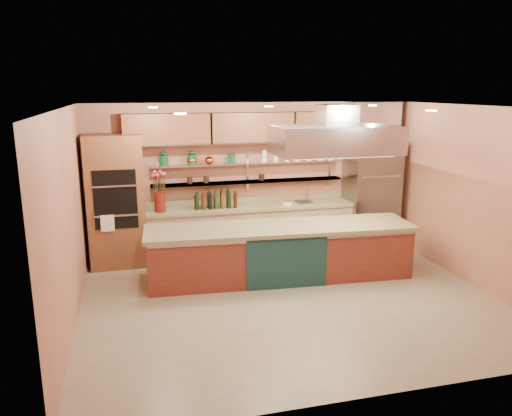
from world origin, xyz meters
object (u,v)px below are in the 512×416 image
object	(u,v)px
island	(280,252)
kitchen_scale	(287,202)
copper_kettle	(209,160)
refrigerator	(371,193)
flower_vase	(160,202)
green_canister	(232,159)

from	to	relation	value
island	kitchen_scale	distance (m)	1.47
copper_kettle	refrigerator	bearing A→B (deg)	-4.20
island	copper_kettle	bearing A→B (deg)	125.06
copper_kettle	flower_vase	bearing A→B (deg)	-166.59
flower_vase	kitchen_scale	xyz separation A→B (m)	(2.34, 0.00, -0.13)
kitchen_scale	green_canister	world-z (taller)	green_canister
refrigerator	green_canister	bearing A→B (deg)	175.16
refrigerator	island	distance (m)	2.64
island	flower_vase	world-z (taller)	flower_vase
refrigerator	flower_vase	world-z (taller)	refrigerator
island	kitchen_scale	bearing A→B (deg)	71.93
refrigerator	green_canister	size ratio (longest dim) A/B	13.06
refrigerator	kitchen_scale	world-z (taller)	refrigerator
flower_vase	island	bearing A→B (deg)	-34.88
flower_vase	green_canister	xyz separation A→B (m)	(1.34, 0.22, 0.69)
kitchen_scale	green_canister	size ratio (longest dim) A/B	1.00
copper_kettle	green_canister	xyz separation A→B (m)	(0.42, 0.00, 0.01)
kitchen_scale	island	bearing A→B (deg)	-107.94
kitchen_scale	flower_vase	bearing A→B (deg)	-175.98
island	copper_kettle	distance (m)	2.20
green_canister	flower_vase	bearing A→B (deg)	-170.68
refrigerator	copper_kettle	xyz separation A→B (m)	(-3.14, 0.23, 0.73)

